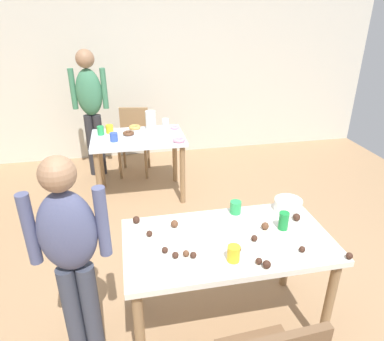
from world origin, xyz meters
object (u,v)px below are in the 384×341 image
Objects in this scene: chair_far_table at (134,137)px; person_adult_far at (90,103)px; soda_can at (284,221)px; dining_table_near at (227,251)px; dining_table_far at (139,146)px; pitcher_far at (151,120)px; person_girl_near at (71,250)px; mixing_bowl at (288,205)px.

person_adult_far is (-0.51, 0.00, 0.49)m from chair_far_table.
person_adult_far is 3.06m from soda_can.
dining_table_near is at bearing -174.78° from soda_can.
dining_table_far is 0.36m from pitcher_far.
chair_far_table is at bearing 111.55° from pitcher_far.
soda_can is at bearing -72.55° from chair_far_table.
person_adult_far is at bearing 179.84° from chair_far_table.
person_girl_near is (-0.49, -2.11, 0.21)m from dining_table_far.
dining_table_far is 0.74× the size of person_girl_near.
chair_far_table is 2.87m from person_girl_near.
chair_far_table is 3.86× the size of pitcher_far.
soda_can reaches higher than chair_far_table.
dining_table_far is 2.17m from person_girl_near.
pitcher_far is (0.20, -0.50, 0.37)m from chair_far_table.
chair_far_table is 2.72m from mixing_bowl.
soda_can is at bearing -73.49° from pitcher_far.
dining_table_near and dining_table_far have the same top height.
person_girl_near reaches higher than dining_table_near.
person_girl_near is 1.33m from soda_can.
dining_table_near is 0.59m from mixing_bowl.
dining_table_near is 0.81× the size of person_adult_far.
dining_table_near is 2.30m from pitcher_far.
person_adult_far is at bearing 144.89° from pitcher_far.
person_adult_far is (-0.54, 0.71, 0.36)m from dining_table_far.
chair_far_table reaches higher than dining_table_near.
pitcher_far is at bearing -35.11° from person_adult_far.
dining_table_near is 0.93× the size of person_girl_near.
chair_far_table reaches higher than dining_table_far.
person_girl_near is at bearing -105.98° from pitcher_far.
pitcher_far is (-0.27, 2.27, 0.21)m from dining_table_near.
person_adult_far is 13.38× the size of soda_can.
dining_table_far is 0.96m from person_adult_far.
chair_far_table is 7.13× the size of soda_can.
mixing_bowl is (1.46, 0.29, -0.05)m from person_girl_near.
chair_far_table is at bearing 99.64° from dining_table_near.
mixing_bowl is (0.52, 0.25, 0.14)m from dining_table_near.
mixing_bowl is at bearing 57.65° from soda_can.
soda_can is (1.37, -2.73, -0.18)m from person_adult_far.
soda_can is at bearing -67.63° from dining_table_far.
mixing_bowl is at bearing 25.27° from dining_table_near.
dining_table_near is at bearing -154.73° from mixing_bowl.
pitcher_far is (0.71, -0.50, -0.13)m from person_adult_far.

